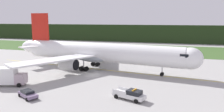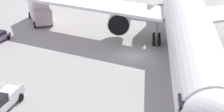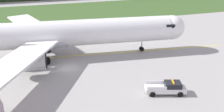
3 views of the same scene
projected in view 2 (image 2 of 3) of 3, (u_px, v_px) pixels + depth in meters
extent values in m
plane|color=#9D9B98|center=(134.00, 56.00, 47.92)|extent=(320.00, 320.00, 0.00)
cube|color=yellow|center=(184.00, 54.00, 48.37)|extent=(69.28, 9.33, 0.01)
cylinder|color=white|center=(186.00, 17.00, 46.48)|extent=(43.92, 10.59, 4.99)
ellipsoid|color=#A7B0BA|center=(184.00, 22.00, 49.02)|extent=(11.99, 6.67, 2.74)
cube|color=black|center=(215.00, 106.00, 26.40)|extent=(2.40, 4.93, 0.70)
cube|color=white|center=(98.00, 4.00, 53.41)|extent=(14.57, 20.20, 0.35)
cylinder|color=#B0B0B0|center=(120.00, 20.00, 52.06)|extent=(4.56, 3.38, 2.86)
cylinder|color=black|center=(119.00, 25.00, 50.09)|extent=(0.46, 2.63, 2.63)
cylinder|color=gray|center=(208.00, 33.00, 50.33)|extent=(0.28, 0.28, 2.21)
cylinder|color=black|center=(206.00, 43.00, 50.16)|extent=(1.23, 0.45, 1.20)
cylinder|color=black|center=(211.00, 43.00, 50.11)|extent=(1.23, 0.45, 1.20)
cylinder|color=black|center=(204.00, 39.00, 51.44)|extent=(1.23, 0.45, 1.20)
cylinder|color=black|center=(210.00, 39.00, 51.38)|extent=(1.23, 0.45, 1.20)
cylinder|color=gray|center=(157.00, 31.00, 50.85)|extent=(0.28, 0.28, 2.21)
cylinder|color=black|center=(159.00, 41.00, 50.62)|extent=(1.23, 0.45, 1.20)
cylinder|color=black|center=(154.00, 41.00, 50.68)|extent=(1.23, 0.45, 1.20)
cylinder|color=black|center=(159.00, 37.00, 51.90)|extent=(1.23, 0.45, 1.20)
cylinder|color=black|center=(154.00, 37.00, 51.96)|extent=(1.23, 0.45, 1.20)
cube|color=silver|center=(0.00, 103.00, 36.31)|extent=(6.04, 3.71, 0.70)
cube|color=silver|center=(16.00, 92.00, 37.05)|extent=(2.63, 0.98, 0.45)
cylinder|color=black|center=(21.00, 97.00, 37.90)|extent=(0.80, 0.47, 0.76)
cylinder|color=black|center=(2.00, 94.00, 38.42)|extent=(0.80, 0.47, 0.76)
cube|color=#B6A1AB|center=(43.00, 17.00, 56.84)|extent=(2.53, 2.86, 2.00)
cube|color=white|center=(39.00, 7.00, 59.27)|extent=(4.87, 3.59, 3.30)
cylinder|color=#99999E|center=(41.00, 20.00, 59.22)|extent=(0.76, 0.33, 1.04)
cylinder|color=#99999E|center=(38.00, 16.00, 60.72)|extent=(0.76, 0.33, 1.04)
cylinder|color=black|center=(52.00, 23.00, 57.62)|extent=(0.94, 0.52, 0.90)
cylinder|color=black|center=(35.00, 25.00, 56.87)|extent=(0.94, 0.52, 0.90)
cylinder|color=black|center=(45.00, 14.00, 61.62)|extent=(0.94, 0.52, 0.90)
cylinder|color=black|center=(30.00, 15.00, 60.88)|extent=(0.94, 0.52, 0.90)
cylinder|color=black|center=(8.00, 38.00, 52.62)|extent=(0.61, 0.44, 0.60)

